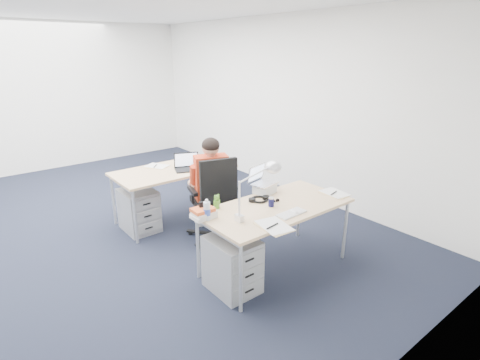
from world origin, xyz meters
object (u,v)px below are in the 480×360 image
(headphones, at_px, (259,199))
(desk_far, at_px, (174,172))
(silver_laptop, at_px, (265,180))
(sunglasses, at_px, (275,201))
(drawer_pedestal_near, at_px, (232,264))
(far_cup, at_px, (196,155))
(water_bottle, at_px, (207,210))
(dark_laptop, at_px, (187,162))
(computer_mouse, at_px, (294,212))
(can_koozie, at_px, (271,202))
(cordless_phone, at_px, (201,209))
(bear_figurine, at_px, (217,201))
(seated_person, at_px, (209,186))
(wireless_keyboard, at_px, (291,213))
(desk_near, at_px, (276,210))
(office_chair, at_px, (214,216))
(drawer_pedestal_far, at_px, (139,210))
(desk_lamp, at_px, (253,191))

(headphones, bearing_deg, desk_far, 110.04)
(silver_laptop, height_order, sunglasses, silver_laptop)
(drawer_pedestal_near, bearing_deg, far_cup, 66.28)
(headphones, relative_size, water_bottle, 1.16)
(silver_laptop, distance_m, dark_laptop, 1.30)
(computer_mouse, relative_size, far_cup, 0.99)
(drawer_pedestal_near, height_order, far_cup, far_cup)
(can_koozie, height_order, cordless_phone, cordless_phone)
(headphones, relative_size, cordless_phone, 1.60)
(bear_figurine, height_order, far_cup, bear_figurine)
(seated_person, xyz_separation_m, dark_laptop, (-0.00, 0.50, 0.20))
(headphones, distance_m, can_koozie, 0.20)
(wireless_keyboard, height_order, computer_mouse, computer_mouse)
(desk_near, distance_m, sunglasses, 0.11)
(dark_laptop, bearing_deg, sunglasses, -62.76)
(headphones, bearing_deg, desk_near, -64.11)
(seated_person, bearing_deg, bear_figurine, -97.71)
(desk_near, xyz_separation_m, office_chair, (-0.13, 0.95, -0.37))
(drawer_pedestal_far, distance_m, cordless_phone, 1.61)
(bear_figurine, bearing_deg, desk_near, -49.22)
(wireless_keyboard, xyz_separation_m, dark_laptop, (-0.05, 1.87, 0.11))
(desk_near, bearing_deg, drawer_pedestal_far, 112.97)
(desk_near, height_order, dark_laptop, dark_laptop)
(desk_near, height_order, drawer_pedestal_far, desk_near)
(desk_near, relative_size, drawer_pedestal_near, 2.91)
(silver_laptop, bearing_deg, wireless_keyboard, -120.32)
(wireless_keyboard, bearing_deg, silver_laptop, 70.50)
(computer_mouse, distance_m, cordless_phone, 0.91)
(drawer_pedestal_far, relative_size, wireless_keyboard, 1.71)
(drawer_pedestal_near, height_order, headphones, headphones)
(desk_near, xyz_separation_m, headphones, (-0.04, 0.22, 0.07))
(desk_near, xyz_separation_m, bear_figurine, (-0.51, 0.33, 0.12))
(headphones, distance_m, cordless_phone, 0.71)
(computer_mouse, bearing_deg, cordless_phone, 152.06)
(desk_far, relative_size, sunglasses, 15.33)
(desk_near, distance_m, office_chair, 1.03)
(can_koozie, xyz_separation_m, far_cup, (0.36, 2.01, 0.00))
(drawer_pedestal_near, height_order, wireless_keyboard, wireless_keyboard)
(wireless_keyboard, bearing_deg, sunglasses, 72.58)
(drawer_pedestal_far, height_order, sunglasses, sunglasses)
(desk_far, bearing_deg, drawer_pedestal_far, -177.91)
(desk_near, xyz_separation_m, drawer_pedestal_near, (-0.60, -0.03, -0.41))
(water_bottle, bearing_deg, desk_lamp, -29.29)
(desk_near, distance_m, desk_lamp, 0.49)
(desk_near, relative_size, desk_far, 1.00)
(far_cup, bearing_deg, desk_lamp, -107.91)
(bear_figurine, xyz_separation_m, sunglasses, (0.57, -0.26, -0.06))
(desk_near, xyz_separation_m, water_bottle, (-0.75, 0.16, 0.15))
(silver_laptop, distance_m, far_cup, 1.69)
(drawer_pedestal_near, relative_size, sunglasses, 5.27)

